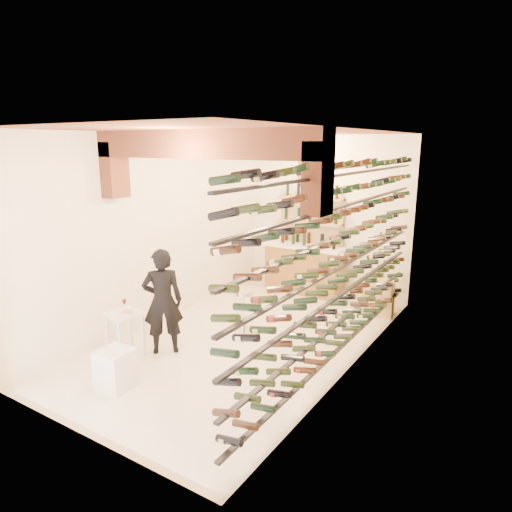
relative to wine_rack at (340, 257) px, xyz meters
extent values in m
plane|color=white|center=(-1.53, 0.00, -1.55)|extent=(6.00, 6.00, 0.00)
cube|color=white|center=(-1.53, 3.00, 0.05)|extent=(3.50, 0.02, 3.20)
cube|color=white|center=(-1.53, -3.00, 0.05)|extent=(3.50, 0.02, 3.20)
cube|color=white|center=(-3.28, 0.00, 0.05)|extent=(0.02, 6.00, 3.20)
cube|color=white|center=(0.22, 0.00, 0.05)|extent=(0.02, 6.00, 3.20)
cube|color=brown|center=(-1.53, 0.00, 1.65)|extent=(3.50, 6.00, 0.02)
cube|color=#995035|center=(-1.53, -1.00, 1.47)|extent=(3.50, 0.35, 0.36)
cube|color=#995035|center=(-3.16, -1.00, 1.10)|extent=(0.24, 0.35, 0.80)
cube|color=#995035|center=(0.10, -1.00, 1.10)|extent=(0.24, 0.35, 0.80)
cube|color=black|center=(0.06, 0.00, -1.30)|extent=(0.06, 5.70, 0.03)
cube|color=black|center=(0.06, 0.00, -0.90)|extent=(0.06, 5.70, 0.03)
cube|color=black|center=(0.06, 0.00, -0.50)|extent=(0.06, 5.70, 0.03)
cube|color=black|center=(0.06, 0.00, -0.10)|extent=(0.06, 5.70, 0.03)
cube|color=black|center=(0.06, 0.00, 0.30)|extent=(0.06, 5.70, 0.03)
cube|color=black|center=(0.06, 0.00, 0.70)|extent=(0.06, 5.70, 0.03)
cube|color=black|center=(0.06, 0.00, 1.10)|extent=(0.06, 5.70, 0.03)
cube|color=olive|center=(-1.83, 2.65, -1.07)|extent=(1.60, 0.55, 0.96)
cube|color=white|center=(-1.83, 2.65, -0.56)|extent=(1.70, 0.62, 0.05)
cube|color=tan|center=(-1.83, 2.92, -0.55)|extent=(1.40, 0.10, 2.00)
cube|color=tan|center=(-1.83, 2.82, -1.10)|extent=(1.40, 0.28, 0.04)
cube|color=tan|center=(-1.83, 2.82, -0.60)|extent=(1.40, 0.28, 0.04)
cube|color=tan|center=(-1.83, 2.82, -0.10)|extent=(1.40, 0.28, 0.04)
cube|color=tan|center=(-1.83, 2.82, 0.40)|extent=(1.40, 0.28, 0.04)
cube|color=brown|center=(-1.83, 2.97, 0.90)|extent=(0.70, 0.04, 0.55)
cube|color=#99998C|center=(-1.83, 2.94, 0.90)|extent=(0.60, 0.01, 0.45)
cube|color=white|center=(-2.69, -1.41, -0.91)|extent=(0.54, 0.54, 0.04)
cube|color=white|center=(-2.91, -1.55, -1.24)|extent=(0.04, 0.04, 0.61)
cube|color=white|center=(-2.56, -1.63, -1.24)|extent=(0.04, 0.04, 0.61)
cube|color=white|center=(-2.83, -1.19, -1.24)|extent=(0.04, 0.04, 0.61)
cube|color=white|center=(-2.47, -1.28, -1.24)|extent=(0.04, 0.04, 0.61)
cylinder|color=white|center=(-2.65, -1.40, -0.88)|extent=(0.21, 0.21, 0.01)
cylinder|color=#BF7266|center=(-2.65, -1.40, -0.87)|extent=(0.16, 0.16, 0.02)
cube|color=white|center=(-2.85, -1.52, -0.88)|extent=(0.12, 0.12, 0.01)
cylinder|color=white|center=(-2.83, -1.28, -0.89)|extent=(0.06, 0.06, 0.00)
cylinder|color=white|center=(-2.83, -1.28, -0.85)|extent=(0.01, 0.01, 0.08)
cone|color=#520713|center=(-2.83, -1.28, -0.79)|extent=(0.06, 0.06, 0.07)
cube|color=white|center=(-2.09, -2.13, -1.30)|extent=(0.42, 0.42, 0.51)
imported|color=black|center=(-2.30, -1.03, -0.76)|extent=(0.68, 0.67, 1.58)
cylinder|color=silver|center=(-1.76, 0.25, -1.53)|extent=(0.36, 0.36, 0.03)
cylinder|color=silver|center=(-1.76, 0.25, -1.21)|extent=(0.07, 0.07, 0.63)
cylinder|color=silver|center=(-1.76, 0.25, -0.88)|extent=(0.34, 0.34, 0.06)
torus|color=silver|center=(-1.76, 0.25, -1.35)|extent=(0.28, 0.28, 0.02)
cube|color=#D6BB75|center=(-0.13, 2.20, -1.38)|extent=(0.62, 0.47, 0.34)
cube|color=#D6BB75|center=(-0.13, 2.20, -1.05)|extent=(0.57, 0.42, 0.31)
camera|label=1|loc=(2.25, -5.63, 1.47)|focal=32.17mm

